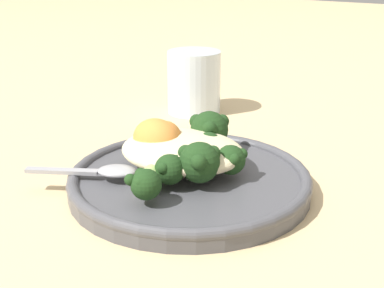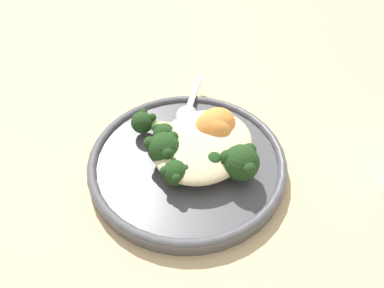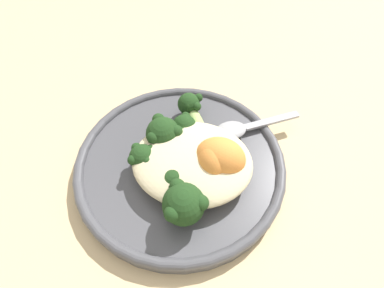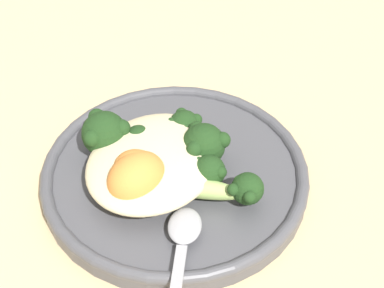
{
  "view_description": "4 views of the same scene",
  "coord_description": "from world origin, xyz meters",
  "px_view_note": "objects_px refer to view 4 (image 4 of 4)",
  "views": [
    {
      "loc": [
        0.26,
        -0.41,
        0.24
      ],
      "look_at": [
        -0.01,
        0.03,
        0.04
      ],
      "focal_mm": 50.0,
      "sensor_mm": 36.0,
      "label": 1
    },
    {
      "loc": [
        0.24,
        0.21,
        0.36
      ],
      "look_at": [
        -0.01,
        0.02,
        0.03
      ],
      "focal_mm": 35.0,
      "sensor_mm": 36.0,
      "label": 2
    },
    {
      "loc": [
        -0.04,
        0.21,
        0.31
      ],
      "look_at": [
        -0.01,
        0.0,
        0.03
      ],
      "focal_mm": 28.0,
      "sensor_mm": 36.0,
      "label": 3
    },
    {
      "loc": [
        -0.34,
        -0.21,
        0.44
      ],
      "look_at": [
        0.02,
        0.01,
        0.04
      ],
      "focal_mm": 60.0,
      "sensor_mm": 36.0,
      "label": 4
    }
  ],
  "objects_px": {
    "broccoli_stalk_2": "(198,152)",
    "sweet_potato_chunk_0": "(138,172)",
    "broccoli_stalk_3": "(179,143)",
    "plate": "(177,173)",
    "broccoli_stalk_1": "(203,172)",
    "spoon": "(183,238)",
    "sweet_potato_chunk_1": "(137,178)",
    "broccoli_stalk_4": "(145,154)",
    "quinoa_mound": "(153,162)",
    "broccoli_stalk_0": "(212,188)",
    "broccoli_stalk_5": "(115,143)"
  },
  "relations": [
    {
      "from": "plate",
      "to": "sweet_potato_chunk_1",
      "type": "distance_m",
      "value": 0.06
    },
    {
      "from": "quinoa_mound",
      "to": "broccoli_stalk_4",
      "type": "distance_m",
      "value": 0.02
    },
    {
      "from": "broccoli_stalk_0",
      "to": "sweet_potato_chunk_1",
      "type": "bearing_deg",
      "value": -170.0
    },
    {
      "from": "broccoli_stalk_2",
      "to": "broccoli_stalk_4",
      "type": "relative_size",
      "value": 1.1
    },
    {
      "from": "broccoli_stalk_4",
      "to": "broccoli_stalk_5",
      "type": "height_order",
      "value": "broccoli_stalk_5"
    },
    {
      "from": "broccoli_stalk_2",
      "to": "sweet_potato_chunk_0",
      "type": "bearing_deg",
      "value": 162.34
    },
    {
      "from": "broccoli_stalk_5",
      "to": "sweet_potato_chunk_1",
      "type": "relative_size",
      "value": 2.28
    },
    {
      "from": "sweet_potato_chunk_0",
      "to": "sweet_potato_chunk_1",
      "type": "xyz_separation_m",
      "value": [
        -0.01,
        -0.0,
        0.0
      ]
    },
    {
      "from": "broccoli_stalk_0",
      "to": "sweet_potato_chunk_0",
      "type": "xyz_separation_m",
      "value": [
        -0.03,
        0.06,
        0.01
      ]
    },
    {
      "from": "broccoli_stalk_3",
      "to": "sweet_potato_chunk_1",
      "type": "distance_m",
      "value": 0.07
    },
    {
      "from": "broccoli_stalk_0",
      "to": "spoon",
      "type": "xyz_separation_m",
      "value": [
        -0.05,
        -0.0,
        -0.01
      ]
    },
    {
      "from": "broccoli_stalk_3",
      "to": "sweet_potato_chunk_0",
      "type": "distance_m",
      "value": 0.06
    },
    {
      "from": "broccoli_stalk_2",
      "to": "broccoli_stalk_5",
      "type": "relative_size",
      "value": 0.74
    },
    {
      "from": "quinoa_mound",
      "to": "broccoli_stalk_1",
      "type": "bearing_deg",
      "value": -71.47
    },
    {
      "from": "broccoli_stalk_4",
      "to": "spoon",
      "type": "xyz_separation_m",
      "value": [
        -0.06,
        -0.08,
        -0.01
      ]
    },
    {
      "from": "broccoli_stalk_4",
      "to": "sweet_potato_chunk_1",
      "type": "distance_m",
      "value": 0.04
    },
    {
      "from": "broccoli_stalk_0",
      "to": "broccoli_stalk_2",
      "type": "bearing_deg",
      "value": 118.7
    },
    {
      "from": "broccoli_stalk_1",
      "to": "broccoli_stalk_0",
      "type": "bearing_deg",
      "value": -85.81
    },
    {
      "from": "broccoli_stalk_0",
      "to": "spoon",
      "type": "bearing_deg",
      "value": -105.69
    },
    {
      "from": "broccoli_stalk_1",
      "to": "sweet_potato_chunk_0",
      "type": "bearing_deg",
      "value": 171.37
    },
    {
      "from": "broccoli_stalk_2",
      "to": "broccoli_stalk_3",
      "type": "distance_m",
      "value": 0.03
    },
    {
      "from": "sweet_potato_chunk_0",
      "to": "broccoli_stalk_1",
      "type": "bearing_deg",
      "value": -49.22
    },
    {
      "from": "broccoli_stalk_0",
      "to": "spoon",
      "type": "height_order",
      "value": "broccoli_stalk_0"
    },
    {
      "from": "quinoa_mound",
      "to": "broccoli_stalk_5",
      "type": "xyz_separation_m",
      "value": [
        -0.0,
        0.04,
        0.0
      ]
    },
    {
      "from": "broccoli_stalk_2",
      "to": "spoon",
      "type": "distance_m",
      "value": 0.09
    },
    {
      "from": "broccoli_stalk_4",
      "to": "broccoli_stalk_3",
      "type": "bearing_deg",
      "value": -95.37
    },
    {
      "from": "broccoli_stalk_5",
      "to": "broccoli_stalk_1",
      "type": "bearing_deg",
      "value": -159.72
    },
    {
      "from": "broccoli_stalk_1",
      "to": "sweet_potato_chunk_1",
      "type": "xyz_separation_m",
      "value": [
        -0.04,
        0.04,
        0.01
      ]
    },
    {
      "from": "plate",
      "to": "broccoli_stalk_5",
      "type": "distance_m",
      "value": 0.06
    },
    {
      "from": "quinoa_mound",
      "to": "broccoli_stalk_4",
      "type": "relative_size",
      "value": 1.58
    },
    {
      "from": "quinoa_mound",
      "to": "broccoli_stalk_2",
      "type": "height_order",
      "value": "broccoli_stalk_2"
    },
    {
      "from": "plate",
      "to": "broccoli_stalk_4",
      "type": "bearing_deg",
      "value": 117.41
    },
    {
      "from": "broccoli_stalk_1",
      "to": "spoon",
      "type": "distance_m",
      "value": 0.07
    },
    {
      "from": "plate",
      "to": "spoon",
      "type": "xyz_separation_m",
      "value": [
        -0.07,
        -0.05,
        0.01
      ]
    },
    {
      "from": "broccoli_stalk_0",
      "to": "broccoli_stalk_1",
      "type": "height_order",
      "value": "broccoli_stalk_1"
    },
    {
      "from": "broccoli_stalk_3",
      "to": "sweet_potato_chunk_0",
      "type": "bearing_deg",
      "value": 156.4
    },
    {
      "from": "sweet_potato_chunk_0",
      "to": "broccoli_stalk_5",
      "type": "bearing_deg",
      "value": 62.51
    },
    {
      "from": "plate",
      "to": "broccoli_stalk_1",
      "type": "bearing_deg",
      "value": -99.67
    },
    {
      "from": "broccoli_stalk_3",
      "to": "broccoli_stalk_5",
      "type": "distance_m",
      "value": 0.06
    },
    {
      "from": "broccoli_stalk_0",
      "to": "broccoli_stalk_4",
      "type": "relative_size",
      "value": 1.35
    },
    {
      "from": "quinoa_mound",
      "to": "sweet_potato_chunk_1",
      "type": "bearing_deg",
      "value": -172.69
    },
    {
      "from": "broccoli_stalk_0",
      "to": "broccoli_stalk_3",
      "type": "relative_size",
      "value": 1.0
    },
    {
      "from": "plate",
      "to": "sweet_potato_chunk_1",
      "type": "relative_size",
      "value": 4.49
    },
    {
      "from": "plate",
      "to": "broccoli_stalk_3",
      "type": "xyz_separation_m",
      "value": [
        0.01,
        0.01,
        0.02
      ]
    },
    {
      "from": "broccoli_stalk_5",
      "to": "broccoli_stalk_2",
      "type": "bearing_deg",
      "value": -146.81
    },
    {
      "from": "sweet_potato_chunk_1",
      "to": "broccoli_stalk_4",
      "type": "bearing_deg",
      "value": 25.33
    },
    {
      "from": "plate",
      "to": "broccoli_stalk_5",
      "type": "relative_size",
      "value": 1.97
    },
    {
      "from": "broccoli_stalk_4",
      "to": "spoon",
      "type": "distance_m",
      "value": 0.1
    },
    {
      "from": "broccoli_stalk_2",
      "to": "quinoa_mound",
      "type": "bearing_deg",
      "value": 146.39
    },
    {
      "from": "broccoli_stalk_0",
      "to": "broccoli_stalk_1",
      "type": "relative_size",
      "value": 1.73
    }
  ]
}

